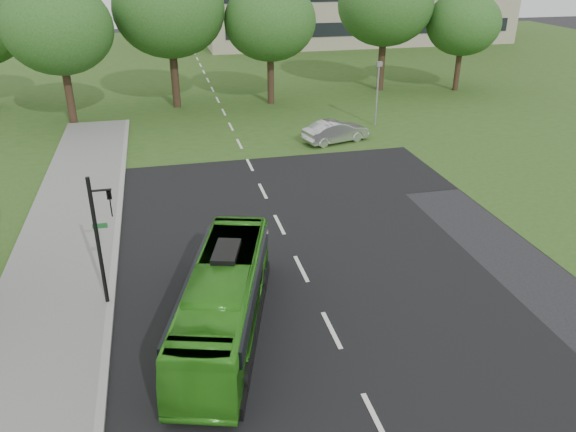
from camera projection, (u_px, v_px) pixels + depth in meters
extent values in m
plane|color=black|center=(315.00, 297.00, 20.09)|extent=(160.00, 160.00, 0.00)
cube|color=black|center=(235.00, 135.00, 37.68)|extent=(14.00, 120.00, 0.01)
cube|color=black|center=(250.00, 165.00, 32.40)|extent=(80.00, 12.00, 0.01)
cube|color=silver|center=(247.00, 159.00, 33.28)|extent=(0.15, 90.00, 0.01)
cube|color=#2C4F1A|center=(201.00, 67.00, 59.67)|extent=(120.00, 60.00, 0.01)
cylinder|color=black|center=(70.00, 98.00, 39.45)|extent=(0.55, 0.55, 3.64)
ellipsoid|color=#204E1A|center=(58.00, 28.00, 37.43)|extent=(7.23, 7.23, 6.14)
cylinder|color=black|center=(175.00, 82.00, 43.58)|extent=(0.60, 0.60, 4.00)
ellipsoid|color=#204E1A|center=(169.00, 9.00, 41.31)|extent=(8.24, 8.24, 7.00)
cylinder|color=black|center=(271.00, 81.00, 44.69)|extent=(0.53, 0.53, 3.54)
ellipsoid|color=#204E1A|center=(270.00, 21.00, 42.73)|extent=(7.03, 7.03, 5.98)
cylinder|color=black|center=(381.00, 67.00, 48.97)|extent=(0.60, 0.60, 3.96)
ellipsoid|color=#204E1A|center=(386.00, 4.00, 46.75)|extent=(7.96, 7.96, 6.77)
cylinder|color=black|center=(457.00, 72.00, 49.07)|extent=(0.47, 0.47, 3.16)
ellipsoid|color=#204E1A|center=(463.00, 23.00, 47.33)|extent=(6.21, 6.21, 5.28)
imported|color=#36981F|center=(224.00, 300.00, 17.79)|extent=(4.38, 8.83, 2.40)
imported|color=#B9B8BD|center=(336.00, 131.00, 36.00)|extent=(4.55, 2.61, 1.42)
cylinder|color=black|center=(98.00, 244.00, 18.64)|extent=(0.13, 0.13, 4.79)
cylinder|color=black|center=(101.00, 190.00, 17.88)|extent=(0.67, 0.08, 0.08)
imported|color=black|center=(110.00, 203.00, 18.14)|extent=(0.16, 0.20, 0.96)
cube|color=#195926|center=(100.00, 226.00, 18.38)|extent=(0.48, 0.04, 0.17)
cylinder|color=gray|center=(377.00, 96.00, 38.84)|extent=(0.13, 0.13, 4.18)
cube|color=gray|center=(379.00, 64.00, 37.90)|extent=(0.43, 0.39, 0.31)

